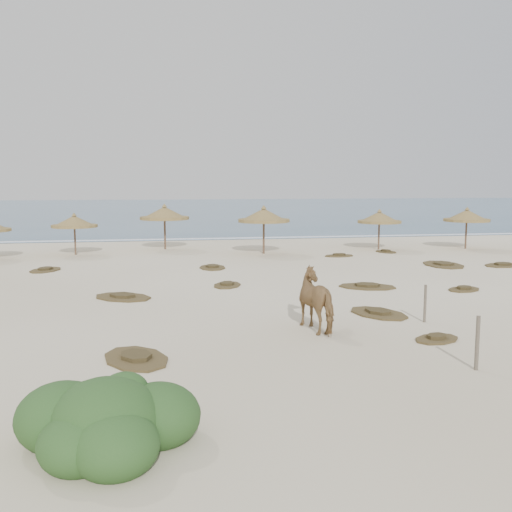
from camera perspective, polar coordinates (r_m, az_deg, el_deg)
The scene contains 25 objects.
ground at distance 18.49m, azimuth 3.60°, elevation -6.16°, with size 160.00×160.00×0.00m, color beige.
ocean at distance 92.68m, azimuth -7.16°, elevation 4.69°, with size 200.00×100.00×0.01m, color navy.
foam_line at distance 43.90m, azimuth -4.23°, elevation 1.74°, with size 70.00×0.60×0.01m, color silver.
palapa_2 at distance 35.69m, azimuth -17.71°, elevation 3.25°, with size 3.00×3.00×2.52m.
palapa_3 at distance 37.27m, azimuth -9.13°, elevation 4.19°, with size 3.86×3.86×2.95m.
palapa_4 at distance 34.51m, azimuth 0.78°, elevation 4.02°, with size 4.02×4.02×2.95m.
palapa_5 at distance 37.48m, azimuth 12.23°, elevation 3.74°, with size 3.53×3.53×2.62m.
palapa_6 at distance 39.52m, azimuth 20.33°, elevation 3.75°, with size 3.53×3.53×2.73m.
horse at distance 16.89m, azimuth 6.41°, elevation -4.37°, with size 0.97×2.13×1.80m, color #997245.
fence_post_near at distance 14.27m, azimuth 21.25°, elevation -8.12°, with size 0.10×0.10×1.28m, color #655A4C.
fence_post_far at distance 18.49m, azimuth 16.55°, elevation -4.58°, with size 0.09×0.09×1.18m, color #655A4C.
bush at distance 9.96m, azimuth -14.63°, elevation -15.80°, with size 3.06×2.70×1.37m.
scrub_1 at distance 22.06m, azimuth -13.18°, elevation -3.98°, with size 2.83×2.65×0.16m.
scrub_2 at distance 23.98m, azimuth -2.91°, elevation -2.88°, with size 1.61×1.98×0.16m.
scrub_3 at distance 24.06m, azimuth 11.06°, elevation -2.98°, with size 2.76×2.29×0.16m.
scrub_4 at distance 24.49m, azimuth 20.08°, elevation -3.11°, with size 1.85×1.62×0.16m.
scrub_5 at distance 31.36m, azimuth 18.22°, elevation -0.80°, with size 2.19×3.12×0.16m.
scrub_6 at distance 29.87m, azimuth -20.31°, elevation -1.29°, with size 1.89×2.30×0.16m.
scrub_7 at distance 33.81m, azimuth 8.30°, elevation 0.06°, with size 1.96×1.46×0.16m.
scrub_9 at distance 19.31m, azimuth 12.14°, elevation -5.57°, with size 2.23×2.62×0.16m.
scrub_10 at distance 36.24m, azimuth 12.86°, elevation 0.45°, with size 1.41×1.81×0.16m.
scrub_11 at distance 14.51m, azimuth -11.91°, elevation -9.93°, with size 2.20×2.63×0.16m.
scrub_12 at distance 16.65m, azimuth 17.62°, elevation -7.86°, with size 1.67×1.41×0.16m.
scrub_13 at distance 28.93m, azimuth -4.38°, elevation -1.12°, with size 1.36×2.05×0.16m.
scrub_14 at distance 32.31m, azimuth 23.45°, elevation -0.82°, with size 2.62×2.18×0.16m.
Camera 1 is at (-4.17, -17.48, 4.34)m, focal length 40.00 mm.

